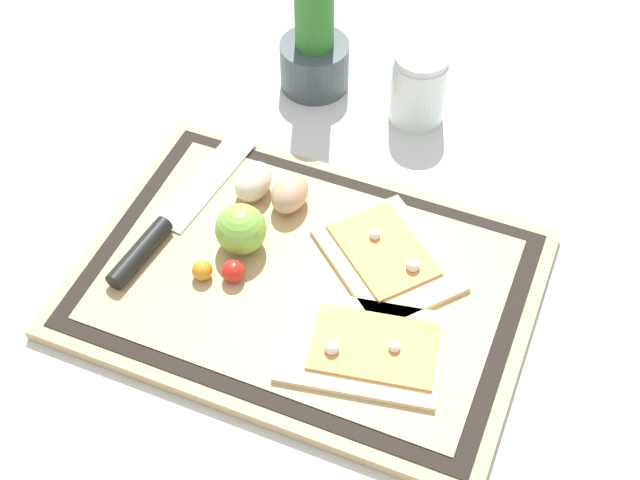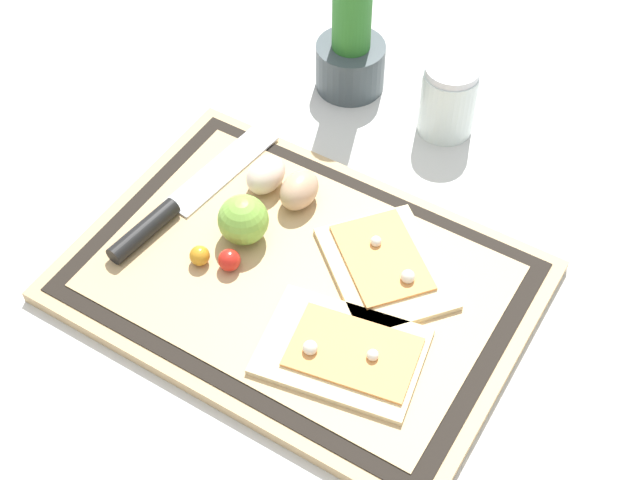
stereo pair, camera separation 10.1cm
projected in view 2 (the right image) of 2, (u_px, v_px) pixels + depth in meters
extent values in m
plane|color=silver|center=(300.00, 285.00, 1.02)|extent=(6.00, 6.00, 0.00)
cube|color=tan|center=(300.00, 281.00, 1.01)|extent=(0.51, 0.36, 0.02)
cube|color=black|center=(299.00, 277.00, 1.01)|extent=(0.48, 0.33, 0.00)
cube|color=tan|center=(299.00, 276.00, 1.01)|extent=(0.44, 0.29, 0.00)
cube|color=beige|center=(342.00, 351.00, 0.94)|extent=(0.19, 0.15, 0.01)
cube|color=#E08E47|center=(353.00, 352.00, 0.93)|extent=(0.15, 0.11, 0.00)
sphere|color=silver|center=(310.00, 348.00, 0.93)|extent=(0.02, 0.02, 0.02)
sphere|color=silver|center=(373.00, 355.00, 0.92)|extent=(0.01, 0.01, 0.01)
cube|color=beige|center=(386.00, 268.00, 1.01)|extent=(0.20, 0.19, 0.01)
cube|color=#E08E47|center=(382.00, 257.00, 1.01)|extent=(0.15, 0.14, 0.00)
sphere|color=silver|center=(408.00, 277.00, 0.99)|extent=(0.02, 0.02, 0.02)
sphere|color=silver|center=(376.00, 241.00, 1.02)|extent=(0.01, 0.01, 0.01)
cube|color=silver|center=(223.00, 169.00, 1.11)|extent=(0.06, 0.18, 0.00)
cylinder|color=black|center=(144.00, 231.00, 1.03)|extent=(0.03, 0.10, 0.02)
ellipsoid|color=tan|center=(299.00, 190.00, 1.06)|extent=(0.04, 0.06, 0.04)
ellipsoid|color=beige|center=(266.00, 175.00, 1.08)|extent=(0.04, 0.06, 0.04)
sphere|color=#7FB742|center=(243.00, 220.00, 1.02)|extent=(0.06, 0.06, 0.06)
sphere|color=red|center=(229.00, 260.00, 1.00)|extent=(0.03, 0.03, 0.03)
sphere|color=orange|center=(200.00, 256.00, 1.01)|extent=(0.02, 0.02, 0.02)
cylinder|color=#3D474C|center=(350.00, 66.00, 1.22)|extent=(0.09, 0.09, 0.07)
cylinder|color=#2D7528|center=(352.00, 5.00, 1.14)|extent=(0.05, 0.05, 0.20)
cylinder|color=silver|center=(448.00, 101.00, 1.15)|extent=(0.07, 0.07, 0.09)
cylinder|color=#D16023|center=(446.00, 118.00, 1.17)|extent=(0.06, 0.06, 0.03)
cylinder|color=silver|center=(453.00, 70.00, 1.11)|extent=(0.07, 0.07, 0.01)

